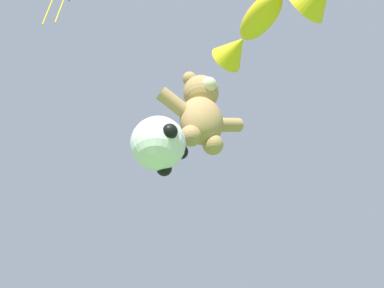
{
  "coord_description": "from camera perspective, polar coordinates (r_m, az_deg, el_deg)",
  "views": [
    {
      "loc": [
        -3.11,
        1.02,
        1.46
      ],
      "look_at": [
        -0.2,
        6.13,
        6.6
      ],
      "focal_mm": 40.0,
      "sensor_mm": 36.0,
      "label": 1
    }
  ],
  "objects": [
    {
      "name": "soccer_ball_kite",
      "position": [
        7.01,
        -4.45,
        0.01
      ],
      "size": [
        1.01,
        1.0,
        0.92
      ],
      "color": "white"
    },
    {
      "name": "teddy_bear_kite",
      "position": [
        8.2,
        1.27,
        4.38
      ],
      "size": [
        1.86,
        0.82,
        1.89
      ],
      "color": "tan"
    },
    {
      "name": "fish_kite_goldfin",
      "position": [
        11.78,
        7.37,
        14.39
      ],
      "size": [
        0.94,
        2.36,
        0.93
      ],
      "color": "yellow"
    }
  ]
}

